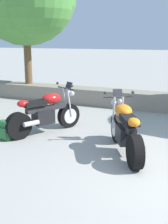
# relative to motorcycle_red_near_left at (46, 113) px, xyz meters

# --- Properties ---
(motorcycle_red_near_left) EXTENTS (1.10, 1.93, 1.18)m
(motorcycle_red_near_left) POSITION_rel_motorcycle_red_near_left_xyz_m (0.00, 0.00, 0.00)
(motorcycle_red_near_left) COLOR black
(motorcycle_red_near_left) RESTS_ON ground
(motorcycle_orange_centre) EXTENTS (1.22, 1.85, 1.18)m
(motorcycle_orange_centre) POSITION_rel_motorcycle_red_near_left_xyz_m (2.13, -0.50, 0.00)
(motorcycle_orange_centre) COLOR black
(motorcycle_orange_centre) RESTS_ON ground
(rider_backpack) EXTENTS (0.30, 0.26, 0.47)m
(rider_backpack) POSITION_rel_motorcycle_red_near_left_xyz_m (-0.57, -0.85, -0.24)
(rider_backpack) COLOR #2D6B38
(rider_backpack) RESTS_ON ground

